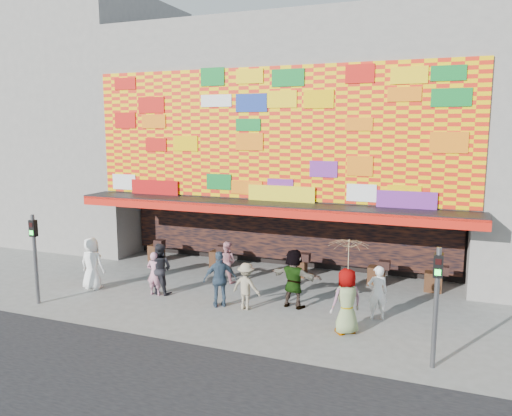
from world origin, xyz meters
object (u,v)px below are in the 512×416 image
object	(u,v)px
ped_c	(160,268)
parasol	(348,257)
ped_g	(347,301)
ped_e	(220,279)
ped_d	(246,286)
ped_h	(378,292)
ped_f	(294,278)
ped_a	(92,264)
ped_i	(227,262)
ped_b	(155,273)
signal_left	(35,249)
signal_right	(437,294)

from	to	relation	value
ped_c	parasol	xyz separation A→B (m)	(6.78, -1.08, 1.32)
ped_c	ped_g	bearing A→B (deg)	173.72
ped_g	ped_e	bearing A→B (deg)	-49.65
ped_d	ped_h	xyz separation A→B (m)	(4.04, 0.67, 0.08)
ped_f	parasol	xyz separation A→B (m)	(2.00, -1.48, 1.26)
ped_c	ped_f	xyz separation A→B (m)	(4.78, 0.40, 0.06)
ped_a	ped_f	xyz separation A→B (m)	(7.33, 0.87, 0.02)
ped_g	parasol	xyz separation A→B (m)	(0.00, 0.00, 1.28)
ped_c	ped_g	world-z (taller)	ped_g
ped_i	ped_b	bearing A→B (deg)	60.68
ped_f	ped_e	bearing A→B (deg)	30.35
ped_c	ped_h	distance (m)	7.46
ped_a	ped_b	bearing A→B (deg)	-174.87
signal_left	signal_right	xyz separation A→B (m)	(12.40, 0.00, 0.00)
signal_right	ped_i	xyz separation A→B (m)	(-7.53, 4.42, -1.08)
ped_g	parasol	bearing A→B (deg)	140.94
ped_e	ped_c	bearing A→B (deg)	-42.51
ped_c	ped_h	world-z (taller)	ped_c
signal_right	ped_a	size ratio (longest dim) A/B	1.58
parasol	ped_b	bearing A→B (deg)	172.71
ped_f	ped_g	size ratio (longest dim) A/B	1.02
signal_left	ped_i	bearing A→B (deg)	42.21
ped_d	signal_right	bearing A→B (deg)	169.00
ped_b	ped_c	distance (m)	0.26
ped_e	ped_f	distance (m)	2.40
ped_a	ped_d	xyz separation A→B (m)	(5.96, 0.15, -0.19)
ped_c	ped_i	distance (m)	2.62
ped_h	ped_d	bearing A→B (deg)	-10.29
ped_h	ped_i	world-z (taller)	ped_h
ped_a	ped_i	distance (m)	4.88
ped_d	ped_f	bearing A→B (deg)	-143.61
ped_a	ped_b	size ratio (longest dim) A/B	1.23
ped_b	ped_h	distance (m)	7.57
ped_a	ped_i	size ratio (longest dim) A/B	1.21
signal_left	ped_b	bearing A→B (deg)	34.53
ped_f	ped_d	bearing A→B (deg)	38.17
ped_c	ped_d	bearing A→B (deg)	177.31
ped_e	ped_h	xyz separation A→B (m)	(4.92, 0.76, -0.09)
ped_i	parasol	size ratio (longest dim) A/B	0.78
signal_right	ped_b	distance (m)	9.57
ped_b	ped_f	bearing A→B (deg)	-179.66
ped_i	ped_h	bearing A→B (deg)	171.73
ped_c	ped_e	xyz separation A→B (m)	(2.53, -0.42, 0.02)
ped_a	ped_f	size ratio (longest dim) A/B	0.98
ped_g	ped_i	size ratio (longest dim) A/B	1.21
signal_left	ped_e	distance (m)	6.16
ped_c	ped_i	xyz separation A→B (m)	(1.63, 2.05, -0.12)
signal_right	ped_a	bearing A→B (deg)	170.81
signal_right	ped_c	size ratio (longest dim) A/B	1.66
signal_left	ped_a	size ratio (longest dim) A/B	1.58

